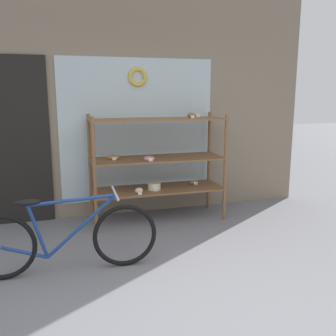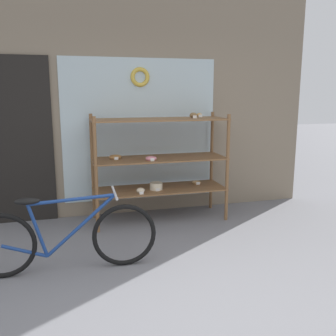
% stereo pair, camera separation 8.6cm
% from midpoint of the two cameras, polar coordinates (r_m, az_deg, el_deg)
% --- Properties ---
extents(ground_plane, '(30.00, 30.00, 0.00)m').
position_cam_midpoint_polar(ground_plane, '(2.90, 4.41, -23.33)').
color(ground_plane, slate).
extents(storefront_facade, '(5.29, 0.13, 3.62)m').
position_cam_midpoint_polar(storefront_facade, '(5.09, -6.57, 12.57)').
color(storefront_facade, gray).
rests_on(storefront_facade, ground_plane).
extents(display_case, '(1.71, 0.59, 1.40)m').
position_cam_midpoint_polar(display_case, '(4.82, -0.87, 1.40)').
color(display_case, brown).
rests_on(display_case, ground_plane).
extents(bicycle, '(1.72, 0.46, 0.75)m').
position_cam_midpoint_polar(bicycle, '(3.63, -14.91, -10.21)').
color(bicycle, black).
rests_on(bicycle, ground_plane).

